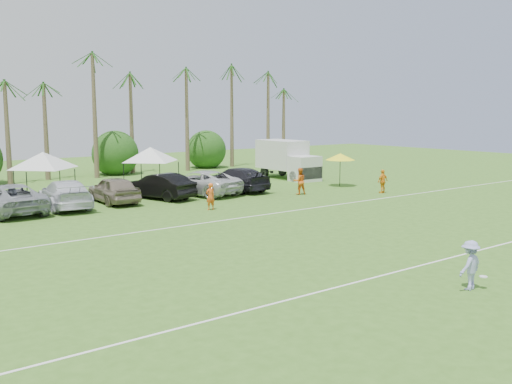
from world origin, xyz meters
TOP-DOWN VIEW (x-y plane):
  - ground at (0.00, 0.00)m, footprint 120.00×120.00m
  - field_lines at (0.00, 8.00)m, footprint 80.00×12.10m
  - palm_tree_5 at (0.00, 38.00)m, footprint 2.40×2.40m
  - palm_tree_6 at (4.00, 38.00)m, footprint 2.40×2.40m
  - palm_tree_7 at (8.00, 38.00)m, footprint 2.40×2.40m
  - palm_tree_8 at (13.00, 38.00)m, footprint 2.40×2.40m
  - palm_tree_9 at (18.00, 38.00)m, footprint 2.40×2.40m
  - palm_tree_10 at (23.00, 38.00)m, footprint 2.40×2.40m
  - palm_tree_11 at (27.00, 38.00)m, footprint 2.40×2.40m
  - bush_tree_2 at (6.00, 39.00)m, footprint 4.00×4.00m
  - bush_tree_3 at (16.00, 39.00)m, footprint 4.00×4.00m
  - sideline_player_a at (2.78, 17.23)m, footprint 0.58×0.38m
  - sideline_player_b at (11.13, 18.75)m, footprint 1.09×0.97m
  - sideline_player_c at (16.31, 15.69)m, footprint 1.00×0.44m
  - box_truck at (16.59, 26.55)m, footprint 2.66×6.44m
  - canopy_tent_left at (-4.03, 26.54)m, footprint 4.60×4.60m
  - canopy_tent_right at (3.86, 27.09)m, footprint 4.58×4.58m
  - market_umbrella at (16.49, 20.12)m, footprint 2.31×2.31m
  - frisbee_player at (1.36, -0.77)m, footprint 1.13×0.71m
  - parked_car_2 at (-7.05, 23.08)m, footprint 3.09×6.26m
  - parked_car_3 at (-3.91, 22.97)m, footprint 3.06×6.13m
  - parked_car_4 at (-0.76, 23.12)m, footprint 2.15×5.07m
  - parked_car_5 at (2.38, 22.87)m, footprint 3.21×5.49m
  - parked_car_6 at (5.52, 22.83)m, footprint 4.25×6.66m
  - parked_car_7 at (8.66, 22.90)m, footprint 2.67×6.00m

SIDE VIEW (x-z plane):
  - ground at x=0.00m, z-range 0.00..0.00m
  - field_lines at x=0.00m, z-range 0.00..0.01m
  - sideline_player_a at x=2.78m, z-range 0.00..1.60m
  - frisbee_player at x=1.36m, z-range 0.00..1.64m
  - sideline_player_c at x=16.31m, z-range 0.00..1.69m
  - parked_car_2 at x=-7.05m, z-range 0.00..1.71m
  - parked_car_3 at x=-3.91m, z-range 0.00..1.71m
  - parked_car_4 at x=-0.76m, z-range 0.00..1.71m
  - parked_car_5 at x=2.38m, z-range 0.00..1.71m
  - parked_car_6 at x=5.52m, z-range 0.00..1.71m
  - parked_car_7 at x=8.66m, z-range 0.00..1.71m
  - sideline_player_b at x=11.13m, z-range 0.00..1.86m
  - box_truck at x=16.59m, z-range 0.11..3.39m
  - bush_tree_2 at x=6.00m, z-range -0.20..3.80m
  - bush_tree_3 at x=16.00m, z-range -0.20..3.80m
  - market_umbrella at x=16.49m, z-range 1.02..3.59m
  - canopy_tent_right at x=3.86m, z-range 1.32..5.03m
  - canopy_tent_left at x=-4.03m, z-range 1.33..5.06m
  - palm_tree_8 at x=13.00m, z-range 3.03..11.93m
  - palm_tree_5 at x=0.00m, z-range 3.40..13.30m
  - palm_tree_9 at x=18.00m, z-range 3.40..13.30m
  - palm_tree_6 at x=4.00m, z-range 3.76..14.66m
  - palm_tree_10 at x=23.00m, z-range 3.76..14.66m
  - palm_tree_7 at x=8.00m, z-range 4.11..16.01m
  - palm_tree_11 at x=27.00m, z-range 4.11..16.01m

